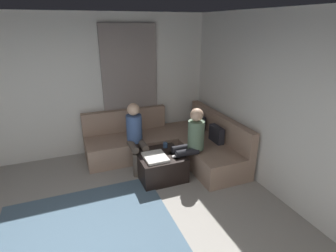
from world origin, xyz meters
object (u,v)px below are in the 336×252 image
object	(u,v)px
person_on_couch_side	(136,134)
ottoman	(160,165)
sectional_couch	(171,144)
game_remote	(176,156)
coffee_mug	(165,145)
person_on_couch_back	(191,140)

from	to	relation	value
person_on_couch_side	ottoman	bearing A→B (deg)	122.16
sectional_couch	game_remote	world-z (taller)	sectional_couch
ottoman	person_on_couch_side	bearing A→B (deg)	-147.84
sectional_couch	coffee_mug	xyz separation A→B (m)	(0.39, -0.27, 0.19)
ottoman	person_on_couch_side	distance (m)	0.70
person_on_couch_side	person_on_couch_back	bearing A→B (deg)	143.97
coffee_mug	person_on_couch_back	distance (m)	0.51
coffee_mug	game_remote	world-z (taller)	coffee_mug
person_on_couch_back	person_on_couch_side	size ratio (longest dim) A/B	1.00
person_on_couch_back	sectional_couch	bearing A→B (deg)	4.33
sectional_couch	ottoman	xyz separation A→B (m)	(0.61, -0.45, -0.07)
coffee_mug	game_remote	xyz separation A→B (m)	(0.40, 0.04, -0.04)
ottoman	person_on_couch_back	world-z (taller)	person_on_couch_back
person_on_couch_back	coffee_mug	bearing A→B (deg)	43.94
sectional_couch	coffee_mug	world-z (taller)	sectional_couch
sectional_couch	person_on_couch_side	xyz separation A→B (m)	(0.15, -0.74, 0.38)
ottoman	person_on_couch_back	size ratio (longest dim) A/B	0.63
game_remote	person_on_couch_back	bearing A→B (deg)	101.35
sectional_couch	person_on_couch_back	size ratio (longest dim) A/B	2.12
sectional_couch	ottoman	bearing A→B (deg)	-36.86
ottoman	game_remote	bearing A→B (deg)	50.71
coffee_mug	game_remote	distance (m)	0.40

